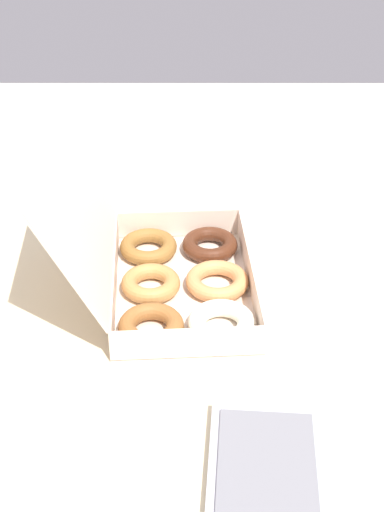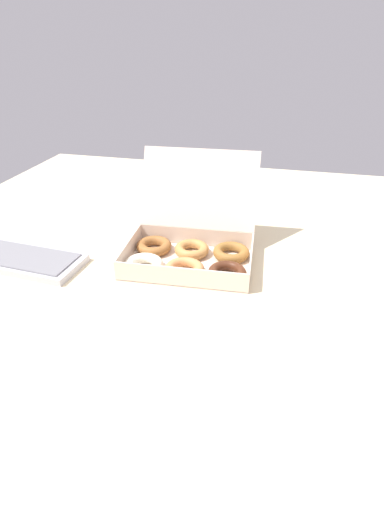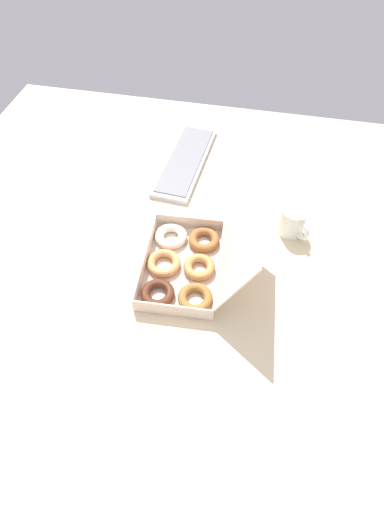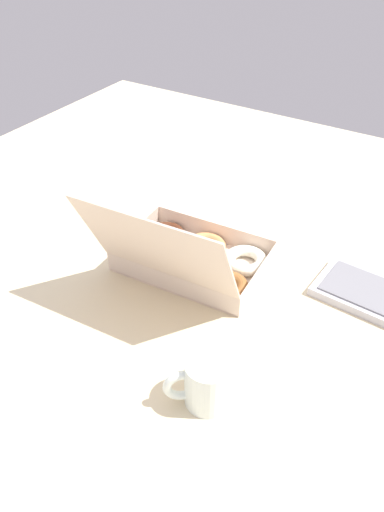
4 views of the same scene
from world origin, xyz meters
The scene contains 2 objects.
ground_plane centered at (0.00, 0.00, -1.00)cm, with size 180.00×180.00×2.00cm, color beige.
donut_box centered at (-2.79, 3.39, 3.35)cm, with size 33.98×33.36×24.99cm.
Camera 1 is at (-92.87, 0.41, 67.39)cm, focal length 50.00 mm.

